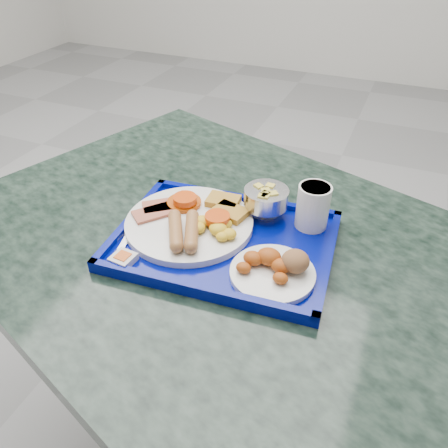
% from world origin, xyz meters
% --- Properties ---
extents(floor, '(6.00, 6.00, 0.00)m').
position_xyz_m(floor, '(0.00, 0.00, 0.00)').
color(floor, gray).
rests_on(floor, ground).
extents(table, '(1.51, 1.24, 0.81)m').
position_xyz_m(table, '(0.72, -0.77, 0.60)').
color(table, slate).
rests_on(table, floor).
extents(tray, '(0.47, 0.36, 0.03)m').
position_xyz_m(tray, '(0.69, -0.77, 0.82)').
color(tray, '#020C81').
rests_on(tray, table).
extents(main_plate, '(0.28, 0.28, 0.04)m').
position_xyz_m(main_plate, '(0.61, -0.76, 0.84)').
color(main_plate, silver).
rests_on(main_plate, tray).
extents(bread_plate, '(0.16, 0.16, 0.05)m').
position_xyz_m(bread_plate, '(0.82, -0.83, 0.84)').
color(bread_plate, silver).
rests_on(bread_plate, tray).
extents(fruit_bowl, '(0.10, 0.10, 0.07)m').
position_xyz_m(fruit_bowl, '(0.74, -0.66, 0.87)').
color(fruit_bowl, '#B1B0B3').
rests_on(fruit_bowl, tray).
extents(juice_cup, '(0.07, 0.07, 0.10)m').
position_xyz_m(juice_cup, '(0.85, -0.65, 0.88)').
color(juice_cup, white).
rests_on(juice_cup, tray).
extents(spoon, '(0.03, 0.17, 0.01)m').
position_xyz_m(spoon, '(0.49, -0.74, 0.83)').
color(spoon, '#B1B0B3').
rests_on(spoon, tray).
extents(knife, '(0.06, 0.19, 0.00)m').
position_xyz_m(knife, '(0.49, -0.80, 0.83)').
color(knife, '#B1B0B3').
rests_on(knife, tray).
extents(jam_packet, '(0.05, 0.05, 0.02)m').
position_xyz_m(jam_packet, '(0.54, -0.92, 0.83)').
color(jam_packet, silver).
rests_on(jam_packet, tray).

